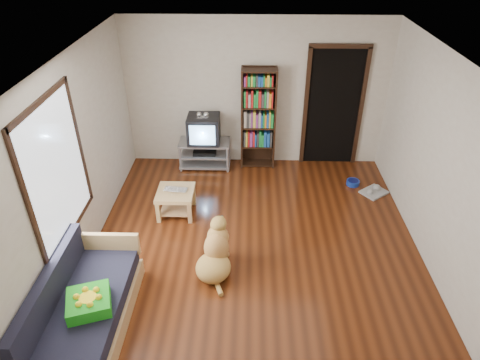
{
  "coord_description": "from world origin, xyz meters",
  "views": [
    {
      "loc": [
        -0.09,
        -4.53,
        3.94
      ],
      "look_at": [
        -0.22,
        0.33,
        0.9
      ],
      "focal_mm": 32.0,
      "sensor_mm": 36.0,
      "label": 1
    }
  ],
  "objects_px": {
    "crt_tv": "(204,128)",
    "grey_rag": "(374,192)",
    "green_cushion": "(89,302)",
    "dog": "(216,254)",
    "bookshelf": "(258,114)",
    "coffee_table": "(176,198)",
    "tv_stand": "(205,153)",
    "sofa": "(84,311)",
    "dog_bowl": "(353,183)",
    "laptop": "(175,192)"
  },
  "relations": [
    {
      "from": "grey_rag",
      "to": "bookshelf",
      "type": "height_order",
      "value": "bookshelf"
    },
    {
      "from": "grey_rag",
      "to": "sofa",
      "type": "xyz_separation_m",
      "value": [
        -3.85,
        -2.81,
        0.25
      ]
    },
    {
      "from": "green_cushion",
      "to": "tv_stand",
      "type": "xyz_separation_m",
      "value": [
        0.85,
        3.71,
        -0.22
      ]
    },
    {
      "from": "dog_bowl",
      "to": "crt_tv",
      "type": "distance_m",
      "value": 2.74
    },
    {
      "from": "laptop",
      "to": "grey_rag",
      "type": "bearing_deg",
      "value": 18.49
    },
    {
      "from": "green_cushion",
      "to": "dog",
      "type": "height_order",
      "value": "dog"
    },
    {
      "from": "laptop",
      "to": "dog_bowl",
      "type": "distance_m",
      "value": 3.04
    },
    {
      "from": "grey_rag",
      "to": "green_cushion",
      "type": "bearing_deg",
      "value": -142.22
    },
    {
      "from": "green_cushion",
      "to": "tv_stand",
      "type": "relative_size",
      "value": 0.48
    },
    {
      "from": "green_cushion",
      "to": "grey_rag",
      "type": "distance_m",
      "value": 4.74
    },
    {
      "from": "coffee_table",
      "to": "dog_bowl",
      "type": "bearing_deg",
      "value": 17.06
    },
    {
      "from": "sofa",
      "to": "dog_bowl",
      "type": "bearing_deg",
      "value": 40.71
    },
    {
      "from": "dog_bowl",
      "to": "bookshelf",
      "type": "xyz_separation_m",
      "value": [
        -1.63,
        0.67,
        0.96
      ]
    },
    {
      "from": "dog_bowl",
      "to": "dog",
      "type": "relative_size",
      "value": 0.25
    },
    {
      "from": "coffee_table",
      "to": "tv_stand",
      "type": "bearing_deg",
      "value": 78.29
    },
    {
      "from": "crt_tv",
      "to": "dog",
      "type": "xyz_separation_m",
      "value": [
        0.39,
        -2.7,
        -0.48
      ]
    },
    {
      "from": "crt_tv",
      "to": "bookshelf",
      "type": "height_order",
      "value": "bookshelf"
    },
    {
      "from": "tv_stand",
      "to": "coffee_table",
      "type": "bearing_deg",
      "value": -101.71
    },
    {
      "from": "dog",
      "to": "tv_stand",
      "type": "bearing_deg",
      "value": 98.32
    },
    {
      "from": "laptop",
      "to": "tv_stand",
      "type": "bearing_deg",
      "value": 85.21
    },
    {
      "from": "tv_stand",
      "to": "dog",
      "type": "bearing_deg",
      "value": -81.68
    },
    {
      "from": "green_cushion",
      "to": "crt_tv",
      "type": "relative_size",
      "value": 0.75
    },
    {
      "from": "bookshelf",
      "to": "coffee_table",
      "type": "xyz_separation_m",
      "value": [
        -1.25,
        -1.55,
        -0.72
      ]
    },
    {
      "from": "bookshelf",
      "to": "sofa",
      "type": "relative_size",
      "value": 1.0
    },
    {
      "from": "crt_tv",
      "to": "dog",
      "type": "relative_size",
      "value": 0.66
    },
    {
      "from": "crt_tv",
      "to": "dog_bowl",
      "type": "bearing_deg",
      "value": -13.05
    },
    {
      "from": "bookshelf",
      "to": "crt_tv",
      "type": "bearing_deg",
      "value": -175.68
    },
    {
      "from": "laptop",
      "to": "bookshelf",
      "type": "height_order",
      "value": "bookshelf"
    },
    {
      "from": "green_cushion",
      "to": "sofa",
      "type": "xyz_separation_m",
      "value": [
        -0.12,
        0.08,
        -0.23
      ]
    },
    {
      "from": "green_cushion",
      "to": "bookshelf",
      "type": "xyz_separation_m",
      "value": [
        1.8,
        3.81,
        0.51
      ]
    },
    {
      "from": "tv_stand",
      "to": "crt_tv",
      "type": "relative_size",
      "value": 1.55
    },
    {
      "from": "grey_rag",
      "to": "crt_tv",
      "type": "relative_size",
      "value": 0.69
    },
    {
      "from": "crt_tv",
      "to": "bookshelf",
      "type": "relative_size",
      "value": 0.32
    },
    {
      "from": "bookshelf",
      "to": "tv_stand",
      "type": "bearing_deg",
      "value": -174.37
    },
    {
      "from": "grey_rag",
      "to": "tv_stand",
      "type": "height_order",
      "value": "tv_stand"
    },
    {
      "from": "coffee_table",
      "to": "dog",
      "type": "height_order",
      "value": "dog"
    },
    {
      "from": "crt_tv",
      "to": "bookshelf",
      "type": "bearing_deg",
      "value": 4.32
    },
    {
      "from": "bookshelf",
      "to": "dog_bowl",
      "type": "bearing_deg",
      "value": -22.35
    },
    {
      "from": "tv_stand",
      "to": "dog",
      "type": "relative_size",
      "value": 1.02
    },
    {
      "from": "tv_stand",
      "to": "sofa",
      "type": "distance_m",
      "value": 3.76
    },
    {
      "from": "crt_tv",
      "to": "coffee_table",
      "type": "relative_size",
      "value": 1.05
    },
    {
      "from": "bookshelf",
      "to": "laptop",
      "type": "bearing_deg",
      "value": -128.36
    },
    {
      "from": "dog_bowl",
      "to": "bookshelf",
      "type": "distance_m",
      "value": 2.0
    },
    {
      "from": "crt_tv",
      "to": "grey_rag",
      "type": "bearing_deg",
      "value": -16.41
    },
    {
      "from": "grey_rag",
      "to": "crt_tv",
      "type": "xyz_separation_m",
      "value": [
        -2.88,
        0.85,
        0.73
      ]
    },
    {
      "from": "dog",
      "to": "crt_tv",
      "type": "bearing_deg",
      "value": 98.25
    },
    {
      "from": "tv_stand",
      "to": "coffee_table",
      "type": "relative_size",
      "value": 1.64
    },
    {
      "from": "laptop",
      "to": "grey_rag",
      "type": "height_order",
      "value": "laptop"
    },
    {
      "from": "grey_rag",
      "to": "sofa",
      "type": "distance_m",
      "value": 4.77
    },
    {
      "from": "coffee_table",
      "to": "green_cushion",
      "type": "bearing_deg",
      "value": -103.64
    }
  ]
}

